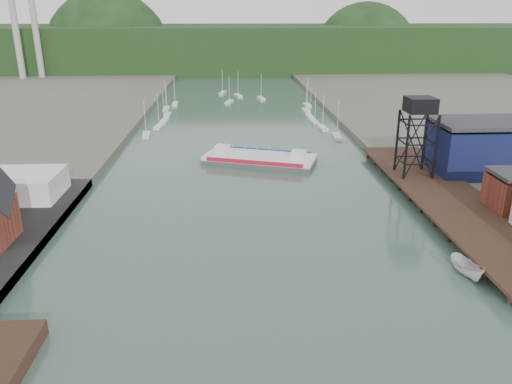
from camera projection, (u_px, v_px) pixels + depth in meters
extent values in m
plane|color=#304B43|center=(267.00, 380.00, 49.04)|extent=(600.00, 600.00, 0.00)
cube|color=black|center=(447.00, 196.00, 92.51)|extent=(14.00, 70.00, 0.50)
cylinder|color=black|center=(415.00, 202.00, 92.59)|extent=(0.60, 0.60, 2.20)
cylinder|color=black|center=(478.00, 201.00, 93.19)|extent=(0.60, 0.60, 2.20)
cube|color=silver|center=(11.00, 185.00, 92.49)|extent=(18.00, 12.00, 4.50)
cylinder|color=black|center=(407.00, 148.00, 99.36)|extent=(0.50, 0.50, 13.00)
cylinder|color=black|center=(436.00, 147.00, 99.66)|extent=(0.50, 0.50, 13.00)
cylinder|color=black|center=(397.00, 140.00, 104.99)|extent=(0.50, 0.50, 13.00)
cylinder|color=black|center=(425.00, 140.00, 105.29)|extent=(0.50, 0.50, 13.00)
cube|color=black|center=(420.00, 105.00, 99.61)|extent=(5.50, 5.50, 3.00)
cube|color=#0B1734|center=(481.00, 150.00, 105.65)|extent=(20.00, 14.00, 10.00)
cube|color=#2D2D33|center=(485.00, 122.00, 103.65)|extent=(20.50, 14.50, 0.80)
cube|color=silver|center=(146.00, 135.00, 145.11)|extent=(2.67, 7.65, 0.90)
cube|color=silver|center=(159.00, 127.00, 155.94)|extent=(2.81, 7.67, 0.90)
cube|color=silver|center=(164.00, 121.00, 164.30)|extent=(2.35, 7.59, 0.90)
cube|color=silver|center=(167.00, 115.00, 173.61)|extent=(2.01, 7.50, 0.90)
cube|color=silver|center=(166.00, 109.00, 185.01)|extent=(2.00, 7.50, 0.90)
cube|color=silver|center=(175.00, 104.00, 194.37)|extent=(2.16, 7.54, 0.90)
cube|color=silver|center=(337.00, 137.00, 143.31)|extent=(2.53, 7.62, 0.90)
cube|color=silver|center=(323.00, 128.00, 153.98)|extent=(2.76, 7.67, 0.90)
cube|color=silver|center=(315.00, 122.00, 162.18)|extent=(2.22, 7.56, 0.90)
cube|color=silver|center=(310.00, 117.00, 170.62)|extent=(2.18, 7.54, 0.90)
cube|color=silver|center=(306.00, 111.00, 181.06)|extent=(2.46, 7.61, 0.90)
cube|color=silver|center=(307.00, 105.00, 192.07)|extent=(2.48, 7.61, 0.90)
cube|color=silver|center=(229.00, 102.00, 199.03)|extent=(3.78, 7.76, 0.90)
cube|color=silver|center=(261.00, 98.00, 207.20)|extent=(3.31, 7.74, 0.90)
cube|color=silver|center=(238.00, 95.00, 214.24)|extent=(3.76, 7.76, 0.90)
cube|color=silver|center=(223.00, 93.00, 221.42)|extent=(3.40, 7.74, 0.90)
cylinder|color=#A09F9A|center=(14.00, 21.00, 249.33)|extent=(3.20, 3.20, 60.00)
cylinder|color=#A09F9A|center=(34.00, 21.00, 254.43)|extent=(3.20, 3.20, 60.00)
cube|color=black|center=(233.00, 48.00, 326.70)|extent=(500.00, 120.00, 28.00)
sphere|color=black|center=(110.00, 55.00, 324.05)|extent=(80.00, 80.00, 80.00)
sphere|color=black|center=(364.00, 55.00, 342.64)|extent=(70.00, 70.00, 70.00)
cube|color=#454547|center=(260.00, 161.00, 119.34)|extent=(28.05, 18.15, 1.04)
cube|color=silver|center=(260.00, 157.00, 119.02)|extent=(28.05, 18.15, 0.83)
cube|color=#BA152F|center=(254.00, 162.00, 114.17)|extent=(21.83, 7.41, 0.94)
cube|color=navy|center=(265.00, 151.00, 123.73)|extent=(21.83, 7.41, 0.94)
cube|color=silver|center=(222.00, 149.00, 120.94)|extent=(3.96, 3.96, 2.09)
cube|color=silver|center=(298.00, 155.00, 116.25)|extent=(3.96, 3.96, 2.09)
imported|color=silver|center=(467.00, 268.00, 67.89)|extent=(3.53, 6.69, 2.45)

